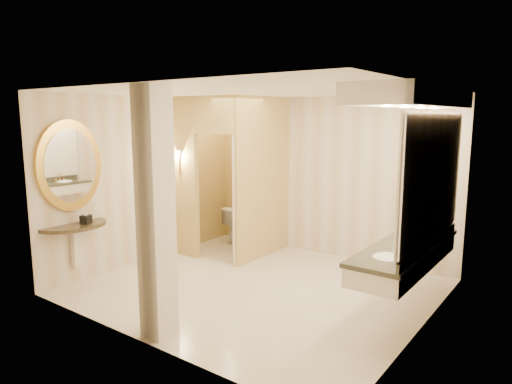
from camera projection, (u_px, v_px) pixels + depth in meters
floor at (257, 287)px, 6.42m from camera, size 4.50×4.50×0.00m
ceiling at (257, 91)px, 5.98m from camera, size 4.50×4.50×0.00m
wall_back at (326, 177)px, 7.79m from camera, size 4.50×0.02×2.70m
wall_front at (140, 219)px, 4.62m from camera, size 4.50×0.02×2.70m
wall_left at (147, 179)px, 7.52m from camera, size 0.02×4.00×2.70m
wall_right at (426, 213)px, 4.89m from camera, size 0.02×4.00×2.70m
toilet_closet at (237, 176)px, 7.63m from camera, size 1.50×1.55×2.70m
wall_sconce at (179, 155)px, 7.61m from camera, size 0.14×0.14×0.42m
vanity at (412, 182)px, 5.26m from camera, size 0.75×2.37×2.09m
console_shelf at (71, 191)px, 6.39m from camera, size 0.98×0.98×1.94m
pillar at (156, 215)px, 4.81m from camera, size 0.30×0.30×2.70m
tissue_box at (86, 219)px, 6.44m from camera, size 0.16×0.16×0.13m
toilet at (241, 224)px, 8.69m from camera, size 0.53×0.74×0.69m
soap_bottle_a at (398, 241)px, 5.27m from camera, size 0.07×0.07×0.15m
soap_bottle_b at (401, 244)px, 5.20m from camera, size 0.12×0.12×0.12m
soap_bottle_c at (397, 243)px, 5.08m from camera, size 0.10×0.10×0.21m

